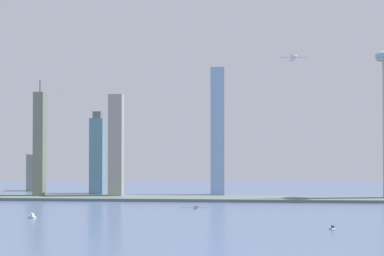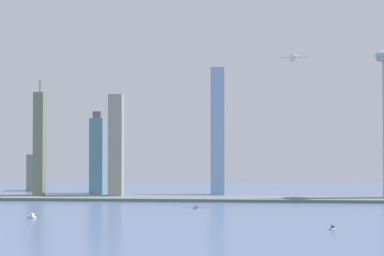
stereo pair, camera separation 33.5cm
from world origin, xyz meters
TOP-DOWN VIEW (x-y plane):
  - waterfront_pier at (0.00, 464.55)m, footprint 999.48×46.19m
  - skyscraper_0 at (-260.25, 577.44)m, footprint 15.17×18.97m
  - skyscraper_1 at (-153.84, 541.01)m, footprint 19.14×21.00m
  - skyscraper_3 at (18.43, 529.88)m, footprint 18.92×26.42m
  - skyscraper_4 at (-114.90, 481.36)m, footprint 18.16×17.32m
  - skyscraper_5 at (-215.78, 476.02)m, footprint 13.32×16.15m
  - boat_0 at (-160.94, 295.82)m, footprint 9.75×8.80m
  - boat_2 at (120.46, 244.69)m, footprint 3.14×11.37m
  - airplane at (107.87, 402.50)m, footprint 31.64×34.80m

SIDE VIEW (x-z plane):
  - boat_2 at x=120.46m, z-range -3.72..6.29m
  - boat_0 at x=-160.94m, z-range -0.66..4.10m
  - waterfront_pier at x=0.00m, z-range 0.00..3.74m
  - skyscraper_0 at x=-260.25m, z-range 0.00..55.19m
  - skyscraper_1 at x=-153.84m, z-range -3.00..114.43m
  - skyscraper_4 at x=-114.90m, z-range 0.00..136.83m
  - skyscraper_5 at x=-215.78m, z-range -7.94..147.97m
  - skyscraper_3 at x=18.43m, z-range 0.00..177.15m
  - airplane at x=107.87m, z-range 166.89..175.33m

